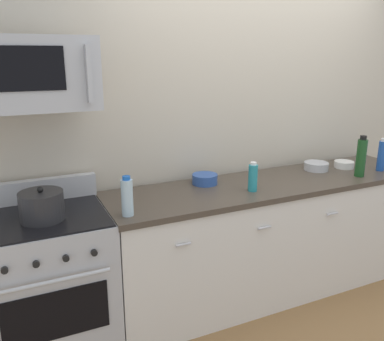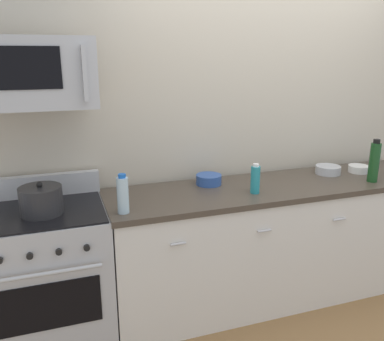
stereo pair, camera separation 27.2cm
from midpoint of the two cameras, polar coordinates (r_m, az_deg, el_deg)
name	(u,v)px [view 2 (the right image)]	position (r m, az deg, el deg)	size (l,w,h in m)	color
ground_plane	(274,292)	(3.52, 13.60, -16.27)	(6.83, 6.83, 0.00)	olive
back_wall	(257,119)	(3.38, 11.39, 7.10)	(5.69, 0.10, 2.70)	beige
counter_unit	(277,240)	(3.30, 14.14, -9.49)	(2.60, 0.66, 0.92)	silver
range_oven	(50,276)	(2.84, -16.65, -13.96)	(0.76, 0.69, 1.07)	#B7BABF
microwave	(28,73)	(2.52, -19.05, 12.79)	(0.74, 0.44, 0.40)	#B7BABF
bottle_water_clear	(123,195)	(2.47, -6.57, -3.42)	(0.07, 0.07, 0.25)	silver
bottle_dish_soap	(255,179)	(2.87, 11.54, -1.25)	(0.07, 0.07, 0.21)	teal
bottle_wine_green	(374,162)	(3.40, 26.25, 1.07)	(0.08, 0.08, 0.33)	#19471E
bowl_steel_prep	(328,169)	(3.51, 20.61, 0.10)	(0.20, 0.20, 0.07)	#B2B5BA
bowl_white_ceramic	(358,169)	(3.65, 24.25, 0.22)	(0.16, 0.16, 0.06)	white
bowl_blue_mixing	(209,179)	(3.03, 4.93, -1.26)	(0.19, 0.19, 0.07)	#2D519E
stockpot	(41,200)	(2.57, -17.54, -4.05)	(0.25, 0.25, 0.20)	#262628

